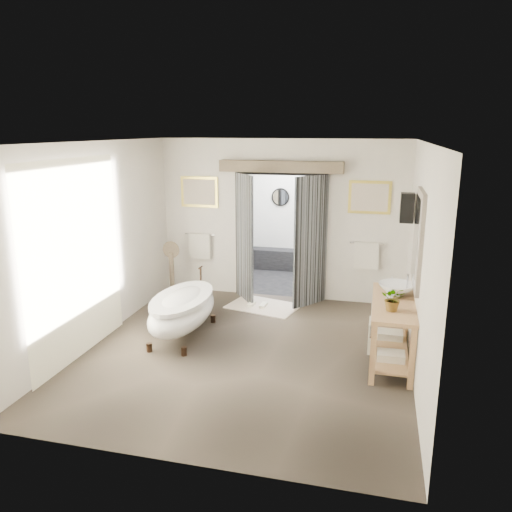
# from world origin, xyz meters

# --- Properties ---
(ground_plane) EXTENTS (5.00, 5.00, 0.00)m
(ground_plane) POSITION_xyz_m (0.00, 0.00, 0.00)
(ground_plane) COLOR brown
(room_shell) EXTENTS (4.52, 5.02, 2.91)m
(room_shell) POSITION_xyz_m (-0.04, -0.12, 1.86)
(room_shell) COLOR beige
(room_shell) RESTS_ON ground_plane
(shower_room) EXTENTS (2.22, 2.01, 2.51)m
(shower_room) POSITION_xyz_m (0.00, 3.99, 0.91)
(shower_room) COLOR black
(shower_room) RESTS_ON ground_plane
(back_wall_dressing) EXTENTS (3.82, 0.74, 2.52)m
(back_wall_dressing) POSITION_xyz_m (0.00, 2.32, 1.56)
(back_wall_dressing) COLOR black
(back_wall_dressing) RESTS_ON ground_plane
(clawfoot_tub) EXTENTS (0.80, 1.79, 0.87)m
(clawfoot_tub) POSITION_xyz_m (-1.06, 0.30, 0.43)
(clawfoot_tub) COLOR #332216
(clawfoot_tub) RESTS_ON ground_plane
(vanity) EXTENTS (0.57, 1.60, 0.85)m
(vanity) POSITION_xyz_m (1.95, 0.20, 0.51)
(vanity) COLOR tan
(vanity) RESTS_ON ground_plane
(pedestal_mirror) EXTENTS (0.32, 0.21, 1.08)m
(pedestal_mirror) POSITION_xyz_m (-1.92, 1.92, 0.46)
(pedestal_mirror) COLOR brown
(pedestal_mirror) RESTS_ON ground_plane
(rug) EXTENTS (1.36, 1.07, 0.01)m
(rug) POSITION_xyz_m (-0.17, 1.85, 0.01)
(rug) COLOR beige
(rug) RESTS_ON ground_plane
(slippers) EXTENTS (0.34, 0.25, 0.05)m
(slippers) POSITION_xyz_m (-0.28, 1.83, 0.04)
(slippers) COLOR white
(slippers) RESTS_ON rug
(basin) EXTENTS (0.58, 0.58, 0.17)m
(basin) POSITION_xyz_m (2.01, 0.47, 0.93)
(basin) COLOR white
(basin) RESTS_ON vanity
(plant) EXTENTS (0.30, 0.27, 0.32)m
(plant) POSITION_xyz_m (1.95, -0.16, 1.01)
(plant) COLOR gray
(plant) RESTS_ON vanity
(soap_bottle_a) EXTENTS (0.10, 0.10, 0.17)m
(soap_bottle_a) POSITION_xyz_m (1.92, 0.27, 0.94)
(soap_bottle_a) COLOR gray
(soap_bottle_a) RESTS_ON vanity
(soap_bottle_b) EXTENTS (0.14, 0.14, 0.16)m
(soap_bottle_b) POSITION_xyz_m (1.95, 0.79, 0.93)
(soap_bottle_b) COLOR gray
(soap_bottle_b) RESTS_ON vanity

